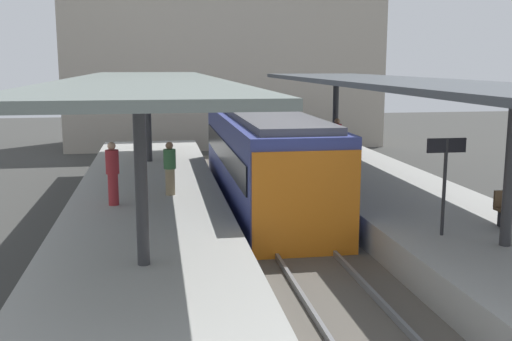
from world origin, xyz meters
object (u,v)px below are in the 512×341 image
object	(u,v)px
commuter_train	(265,159)
platform_sign	(445,164)
passenger_far_end	(170,168)
passenger_near_bench	(113,172)
passenger_mid_platform	(337,139)

from	to	relation	value
commuter_train	platform_sign	bearing A→B (deg)	-67.99
platform_sign	passenger_far_end	xyz separation A→B (m)	(-5.96, 5.28, -0.81)
platform_sign	passenger_near_bench	size ratio (longest dim) A/B	1.27
passenger_mid_platform	passenger_far_end	distance (m)	8.26
commuter_train	passenger_near_bench	world-z (taller)	commuter_train
passenger_near_bench	passenger_far_end	size ratio (longest dim) A/B	1.11
passenger_mid_platform	commuter_train	bearing A→B (deg)	-136.62
platform_sign	passenger_mid_platform	distance (m)	10.31
passenger_mid_platform	passenger_far_end	size ratio (longest dim) A/B	1.09
platform_sign	passenger_near_bench	world-z (taller)	platform_sign
passenger_near_bench	passenger_far_end	bearing A→B (deg)	33.86
platform_sign	passenger_near_bench	xyz separation A→B (m)	(-7.53, 4.23, -0.72)
passenger_near_bench	passenger_mid_platform	bearing A→B (deg)	36.51
commuter_train	passenger_near_bench	distance (m)	5.46
passenger_near_bench	passenger_mid_platform	world-z (taller)	passenger_near_bench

